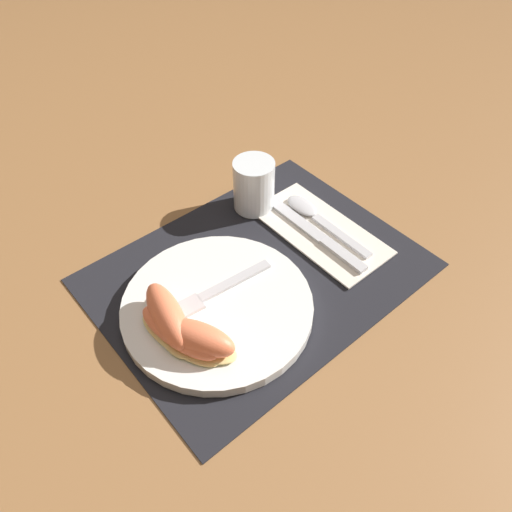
% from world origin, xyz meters
% --- Properties ---
extents(ground_plane, '(3.00, 3.00, 0.00)m').
position_xyz_m(ground_plane, '(0.00, 0.00, 0.00)').
color(ground_plane, olive).
extents(placemat, '(0.45, 0.34, 0.00)m').
position_xyz_m(placemat, '(0.00, 0.00, 0.00)').
color(placemat, black).
rests_on(placemat, ground_plane).
extents(plate, '(0.26, 0.26, 0.02)m').
position_xyz_m(plate, '(-0.09, -0.02, 0.01)').
color(plate, white).
rests_on(plate, placemat).
extents(juice_glass, '(0.07, 0.07, 0.09)m').
position_xyz_m(juice_glass, '(0.09, 0.11, 0.04)').
color(juice_glass, silver).
rests_on(juice_glass, placemat).
extents(napkin, '(0.11, 0.22, 0.00)m').
position_xyz_m(napkin, '(0.13, -0.00, 0.01)').
color(napkin, silver).
rests_on(napkin, placemat).
extents(knife, '(0.02, 0.21, 0.01)m').
position_xyz_m(knife, '(0.11, -0.01, 0.01)').
color(knife, '#BCBCC1').
rests_on(knife, napkin).
extents(spoon, '(0.03, 0.18, 0.01)m').
position_xyz_m(spoon, '(0.14, 0.03, 0.01)').
color(spoon, '#BCBCC1').
rests_on(spoon, napkin).
extents(fork, '(0.18, 0.04, 0.00)m').
position_xyz_m(fork, '(-0.10, -0.00, 0.02)').
color(fork, '#BCBCC1').
rests_on(fork, plate).
extents(citrus_wedge_0, '(0.06, 0.12, 0.05)m').
position_xyz_m(citrus_wedge_0, '(-0.16, -0.01, 0.04)').
color(citrus_wedge_0, '#F4DB84').
rests_on(citrus_wedge_0, plate).
extents(citrus_wedge_1, '(0.07, 0.13, 0.03)m').
position_xyz_m(citrus_wedge_1, '(-0.16, -0.04, 0.03)').
color(citrus_wedge_1, '#F4DB84').
rests_on(citrus_wedge_1, plate).
extents(citrus_wedge_2, '(0.09, 0.11, 0.04)m').
position_xyz_m(citrus_wedge_2, '(-0.15, -0.06, 0.04)').
color(citrus_wedge_2, '#F4DB84').
rests_on(citrus_wedge_2, plate).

